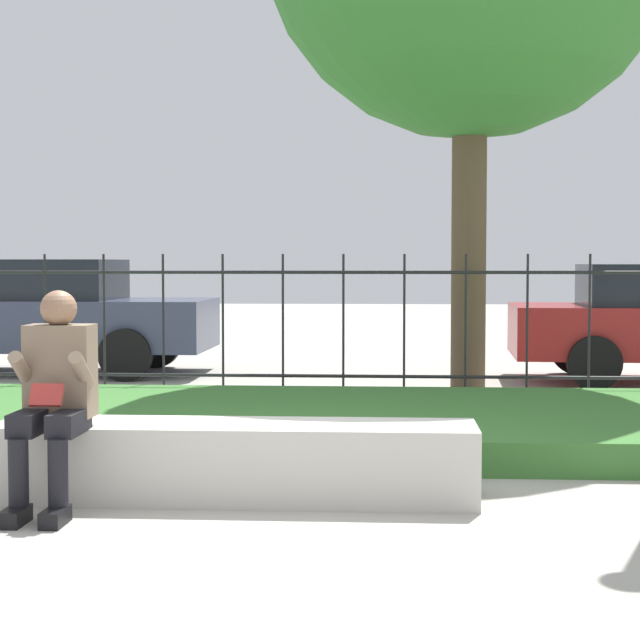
{
  "coord_description": "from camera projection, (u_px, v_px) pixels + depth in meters",
  "views": [
    {
      "loc": [
        0.72,
        -6.29,
        1.42
      ],
      "look_at": [
        0.11,
        3.45,
        0.89
      ],
      "focal_mm": 60.0,
      "sensor_mm": 36.0,
      "label": 1
    }
  ],
  "objects": [
    {
      "name": "ground_plane",
      "position": [
        265.0,
        499.0,
        6.39
      ],
      "size": [
        60.0,
        60.0,
        0.0
      ],
      "primitive_type": "plane",
      "color": "#A8A399"
    },
    {
      "name": "stone_bench",
      "position": [
        236.0,
        465.0,
        6.39
      ],
      "size": [
        2.87,
        0.59,
        0.46
      ],
      "color": "beige",
      "rests_on": "ground_plane"
    },
    {
      "name": "person_seated_reader",
      "position": [
        55.0,
        390.0,
        6.1
      ],
      "size": [
        0.42,
        0.73,
        1.26
      ],
      "color": "black",
      "rests_on": "ground_plane"
    },
    {
      "name": "grass_berm",
      "position": [
        297.0,
        423.0,
        8.64
      ],
      "size": [
        10.34,
        3.13,
        0.24
      ],
      "color": "#3D7533",
      "rests_on": "ground_plane"
    },
    {
      "name": "iron_fence",
      "position": [
        313.0,
        327.0,
        10.49
      ],
      "size": [
        8.34,
        0.03,
        1.5
      ],
      "color": "#232326",
      "rests_on": "ground_plane"
    },
    {
      "name": "car_parked_left",
      "position": [
        30.0,
        313.0,
        13.66
      ],
      "size": [
        4.54,
        1.9,
        1.45
      ],
      "rotation": [
        0.0,
        0.0,
        -0.01
      ],
      "color": "#383D56",
      "rests_on": "ground_plane"
    }
  ]
}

